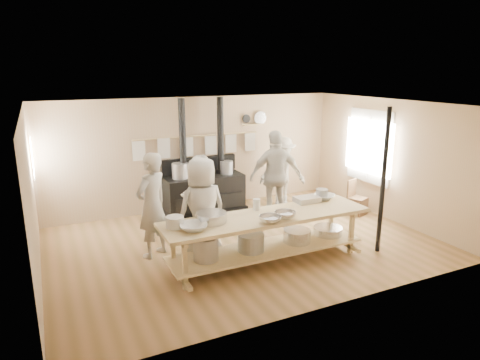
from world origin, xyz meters
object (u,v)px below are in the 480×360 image
object	(u,v)px
stove	(203,189)
prep_table	(267,234)
cook_far_left	(152,205)
chair	(357,204)
cook_left	(199,195)
cook_right	(276,176)
roasting_pan	(307,199)
cook_center	(202,210)
cook_by_window	(282,171)

from	to	relation	value
stove	prep_table	world-z (taller)	stove
cook_far_left	chair	xyz separation A→B (m)	(4.72, 0.23, -0.70)
stove	cook_left	bearing A→B (deg)	-113.77
prep_table	cook_right	distance (m)	2.23
cook_right	chair	bearing A→B (deg)	174.43
roasting_pan	chair	bearing A→B (deg)	26.07
cook_center	cook_right	bearing A→B (deg)	-156.52
stove	cook_right	distance (m)	1.77
cook_far_left	cook_left	size ratio (longest dim) A/B	1.15
cook_center	cook_by_window	size ratio (longest dim) A/B	1.10
cook_far_left	cook_center	size ratio (longest dim) A/B	1.02
cook_by_window	stove	bearing A→B (deg)	-165.18
cook_left	chair	xyz separation A→B (m)	(3.64, -0.39, -0.57)
stove	cook_by_window	bearing A→B (deg)	-9.99
cook_left	cook_center	distance (m)	1.23
stove	cook_by_window	distance (m)	1.95
prep_table	cook_right	size ratio (longest dim) A/B	1.83
stove	cook_left	size ratio (longest dim) A/B	1.61
cook_far_left	cook_center	distance (m)	0.90
cook_by_window	cook_left	bearing A→B (deg)	-133.92
stove	chair	bearing A→B (deg)	-28.72
chair	roasting_pan	xyz separation A→B (m)	(-2.06, -1.01, 0.67)
cook_center	chair	world-z (taller)	cook_center
prep_table	roasting_pan	xyz separation A→B (m)	(1.02, 0.33, 0.38)
cook_by_window	roasting_pan	size ratio (longest dim) A/B	3.73
prep_table	cook_far_left	distance (m)	2.03
cook_left	cook_center	xyz separation A→B (m)	(-0.37, -1.17, 0.10)
prep_table	cook_right	bearing A→B (deg)	56.24
stove	cook_left	world-z (taller)	stove
stove	cook_far_left	distance (m)	2.56
prep_table	cook_by_window	xyz separation A→B (m)	(1.90, 2.68, 0.31)
cook_center	stove	bearing A→B (deg)	-117.74
stove	cook_center	xyz separation A→B (m)	(-0.94, -2.46, 0.39)
cook_right	chair	world-z (taller)	cook_right
cook_far_left	cook_right	bearing A→B (deg)	160.41
cook_left	roasting_pan	xyz separation A→B (m)	(1.59, -1.39, 0.09)
stove	cook_far_left	world-z (taller)	stove
stove	cook_right	xyz separation A→B (m)	(1.21, -1.20, 0.46)
stove	chair	xyz separation A→B (m)	(3.07, -1.68, -0.29)
cook_left	roasting_pan	bearing A→B (deg)	123.94
cook_center	prep_table	bearing A→B (deg)	142.42
cook_far_left	chair	size ratio (longest dim) A/B	2.37
stove	chair	distance (m)	3.51
cook_left	cook_center	world-z (taller)	cook_center
cook_far_left	roasting_pan	xyz separation A→B (m)	(2.67, -0.78, -0.03)
prep_table	cook_far_left	world-z (taller)	cook_far_left
cook_far_left	cook_center	world-z (taller)	cook_far_left
stove	prep_table	size ratio (longest dim) A/B	0.72
prep_table	cook_center	xyz separation A→B (m)	(-0.94, 0.56, 0.39)
cook_far_left	cook_by_window	size ratio (longest dim) A/B	1.12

